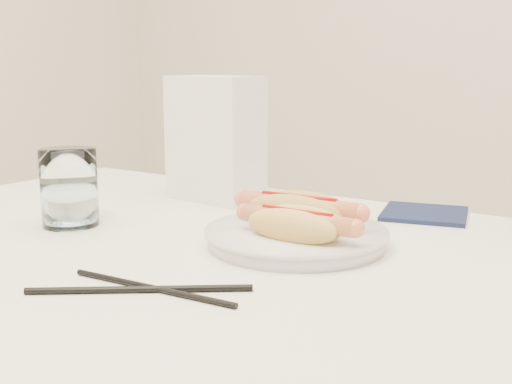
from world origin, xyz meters
The scene contains 9 objects.
table centered at (0.00, 0.00, 0.69)m, with size 1.20×0.80×0.75m.
plate centered at (0.11, 0.08, 0.76)m, with size 0.23×0.23×0.02m, color silver.
hotdog_left centered at (0.10, 0.10, 0.79)m, with size 0.18×0.08×0.05m.
hotdog_right centered at (0.13, 0.04, 0.79)m, with size 0.16×0.06×0.04m.
water_glass centered at (-0.23, -0.01, 0.81)m, with size 0.08×0.08×0.11m, color white.
chopstick_near centered at (0.06, -0.17, 0.75)m, with size 0.01×0.01×0.24m, color black.
chopstick_far centered at (0.06, -0.15, 0.75)m, with size 0.01×0.01×0.21m, color black.
napkin_box centered at (-0.16, 0.26, 0.86)m, with size 0.16×0.09×0.22m, color white.
navy_napkin centered at (0.19, 0.34, 0.75)m, with size 0.13×0.13×0.01m, color #111A38.
Camera 1 is at (0.51, -0.62, 0.98)m, focal length 44.67 mm.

